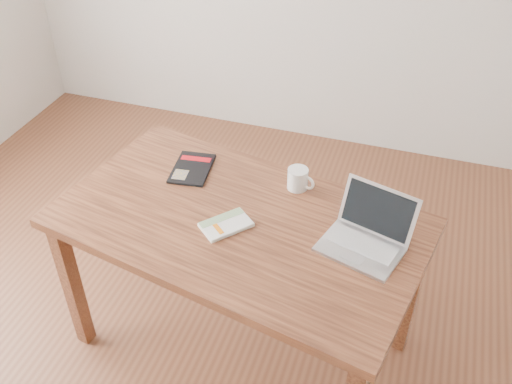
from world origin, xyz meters
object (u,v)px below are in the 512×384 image
(desk, at_px, (239,236))
(coffee_mug, at_px, (298,179))
(white_guidebook, at_px, (226,225))
(black_guidebook, at_px, (192,168))
(laptop, at_px, (367,235))

(desk, xyz_separation_m, coffee_mug, (0.17, 0.26, 0.14))
(coffee_mug, bearing_deg, desk, -104.16)
(white_guidebook, distance_m, coffee_mug, 0.38)
(black_guidebook, bearing_deg, white_guidebook, -55.43)
(white_guidebook, relative_size, laptop, 0.62)
(desk, bearing_deg, coffee_mug, 69.13)
(white_guidebook, height_order, black_guidebook, white_guidebook)
(white_guidebook, xyz_separation_m, black_guidebook, (-0.27, 0.30, -0.00))
(white_guidebook, xyz_separation_m, laptop, (0.52, 0.07, 0.04))
(white_guidebook, bearing_deg, laptop, 48.32)
(desk, xyz_separation_m, white_guidebook, (-0.03, -0.05, 0.10))
(black_guidebook, xyz_separation_m, laptop, (0.79, -0.23, 0.04))
(laptop, xyz_separation_m, coffee_mug, (-0.32, 0.25, 0.00))
(desk, distance_m, coffee_mug, 0.34)
(desk, xyz_separation_m, laptop, (0.49, 0.02, 0.13))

